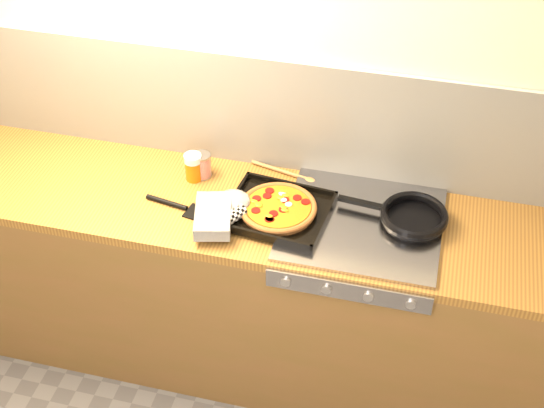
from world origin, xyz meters
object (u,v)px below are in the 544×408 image
(tomato_can, at_px, (202,165))
(juice_glass, at_px, (193,167))
(pizza_on_tray, at_px, (261,210))
(frying_pan, at_px, (413,216))

(tomato_can, height_order, juice_glass, juice_glass)
(tomato_can, xyz_separation_m, juice_glass, (-0.03, -0.03, 0.01))
(pizza_on_tray, xyz_separation_m, tomato_can, (-0.30, 0.20, 0.01))
(frying_pan, bearing_deg, pizza_on_tray, -169.56)
(juice_glass, bearing_deg, pizza_on_tray, -27.67)
(juice_glass, bearing_deg, tomato_can, 45.07)
(frying_pan, xyz_separation_m, tomato_can, (-0.87, 0.09, 0.01))
(frying_pan, height_order, juice_glass, juice_glass)
(pizza_on_tray, distance_m, frying_pan, 0.58)
(pizza_on_tray, bearing_deg, juice_glass, 152.33)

